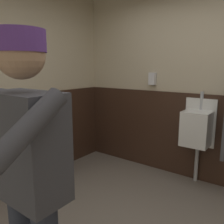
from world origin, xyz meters
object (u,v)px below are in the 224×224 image
at_px(urinal_left, 197,128).
at_px(person, 27,167).
at_px(soap_dispenser, 152,79).
at_px(trash_bin, 50,158).

bearing_deg(urinal_left, person, -94.41).
relative_size(urinal_left, soap_dispenser, 6.89).
height_order(urinal_left, person, person).
distance_m(trash_bin, soap_dispenser, 1.84).
height_order(person, trash_bin, person).
height_order(urinal_left, trash_bin, urinal_left).
relative_size(person, soap_dispenser, 9.62).
distance_m(urinal_left, soap_dispenser, 0.96).
relative_size(urinal_left, person, 0.72).
bearing_deg(soap_dispenser, urinal_left, -9.33).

